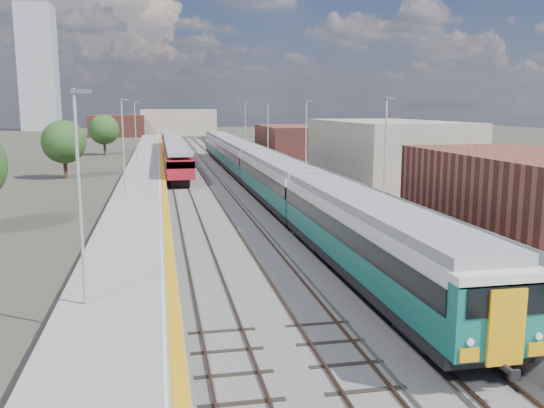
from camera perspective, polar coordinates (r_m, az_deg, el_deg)
name	(u,v)px	position (r m, az deg, el deg)	size (l,w,h in m)	color
ground	(229,179)	(63.34, -4.26, 2.47)	(320.00, 320.00, 0.00)	#47443A
ballast_bed	(207,177)	(65.58, -6.48, 2.70)	(10.50, 155.00, 0.06)	#565451
tracks	(211,174)	(67.28, -6.09, 2.95)	(8.96, 160.00, 0.17)	#4C3323
platform_right	(272,171)	(66.54, 0.00, 3.30)	(4.70, 155.00, 8.52)	slate
platform_left	(145,174)	(65.33, -12.45, 2.94)	(4.30, 155.00, 8.52)	slate
buildings	(114,95)	(151.39, -15.41, 10.40)	(72.00, 185.50, 40.00)	brown
green_train	(255,166)	(55.04, -1.68, 3.78)	(2.93, 81.65, 3.23)	black
red_train	(173,149)	(82.38, -9.77, 5.43)	(2.71, 54.99, 3.42)	black
tree_b	(64,142)	(67.24, -19.92, 5.81)	(4.76, 4.76, 6.46)	#382619
tree_c	(104,130)	(97.83, -16.32, 7.09)	(4.87, 4.87, 6.60)	#382619
tree_d	(392,142)	(75.45, 11.77, 6.02)	(3.96, 3.96, 5.36)	#382619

